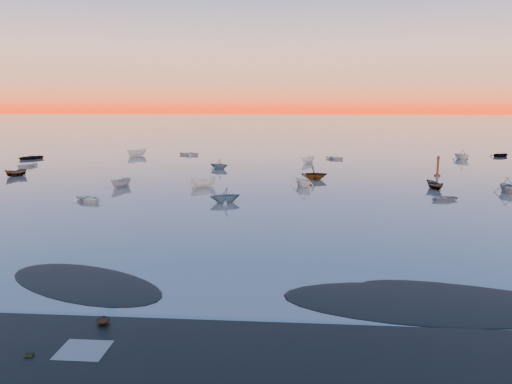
# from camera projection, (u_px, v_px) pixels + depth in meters

# --- Properties ---
(ground) EXTENTS (600.00, 600.00, 0.00)m
(ground) POSITION_uv_depth(u_px,v_px,m) (282.00, 146.00, 126.49)
(ground) COLOR #605750
(ground) RESTS_ON ground
(mud_lobes) EXTENTS (140.00, 6.00, 0.07)m
(mud_lobes) POSITION_uv_depth(u_px,v_px,m) (234.00, 306.00, 27.43)
(mud_lobes) COLOR black
(mud_lobes) RESTS_ON ground
(moored_fleet) EXTENTS (124.00, 58.00, 1.20)m
(moored_fleet) POSITION_uv_depth(u_px,v_px,m) (275.00, 171.00, 80.39)
(moored_fleet) COLOR white
(moored_fleet) RESTS_ON ground
(boat_near_left) EXTENTS (3.59, 3.97, 0.95)m
(boat_near_left) POSITION_uv_depth(u_px,v_px,m) (89.00, 202.00, 55.92)
(boat_near_left) COLOR white
(boat_near_left) RESTS_ON ground
(boat_near_center) EXTENTS (3.02, 3.86, 1.24)m
(boat_near_center) POSITION_uv_depth(u_px,v_px,m) (203.00, 187.00, 65.77)
(boat_near_center) COLOR white
(boat_near_center) RESTS_ON ground
(boat_near_right) EXTENTS (4.34, 3.45, 1.39)m
(boat_near_right) POSITION_uv_depth(u_px,v_px,m) (303.00, 186.00, 65.88)
(boat_near_right) COLOR white
(boat_near_right) RESTS_ON ground
(channel_marker) EXTENTS (0.92, 0.92, 3.26)m
(channel_marker) POSITION_uv_depth(u_px,v_px,m) (438.00, 167.00, 74.83)
(channel_marker) COLOR #4D1810
(channel_marker) RESTS_ON ground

